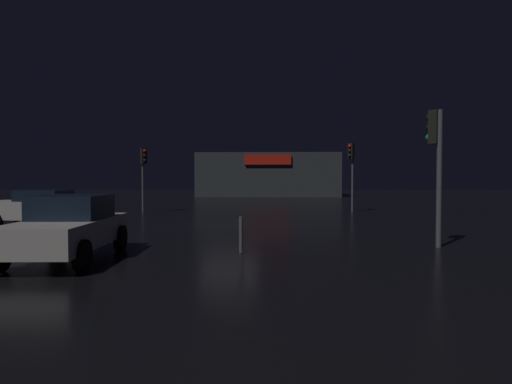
{
  "coord_description": "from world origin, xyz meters",
  "views": [
    {
      "loc": [
        1.84,
        -19.53,
        2.01
      ],
      "look_at": [
        1.02,
        5.33,
        1.26
      ],
      "focal_mm": 31.44,
      "sensor_mm": 36.0,
      "label": 1
    }
  ],
  "objects_px": {
    "store_building": "(268,175)",
    "traffic_signal_cross_left": "(144,164)",
    "car_near": "(69,227)",
    "car_far": "(41,208)",
    "traffic_signal_cross_right": "(351,160)",
    "traffic_signal_opposite": "(436,152)"
  },
  "relations": [
    {
      "from": "traffic_signal_cross_left",
      "to": "car_far",
      "type": "relative_size",
      "value": 0.86
    },
    {
      "from": "store_building",
      "to": "car_near",
      "type": "height_order",
      "value": "store_building"
    },
    {
      "from": "car_far",
      "to": "car_near",
      "type": "bearing_deg",
      "value": -58.27
    },
    {
      "from": "traffic_signal_cross_right",
      "to": "car_far",
      "type": "bearing_deg",
      "value": -149.28
    },
    {
      "from": "store_building",
      "to": "car_far",
      "type": "bearing_deg",
      "value": -105.08
    },
    {
      "from": "traffic_signal_cross_left",
      "to": "store_building",
      "type": "bearing_deg",
      "value": 74.52
    },
    {
      "from": "store_building",
      "to": "car_near",
      "type": "xyz_separation_m",
      "value": [
        -4.73,
        -41.46,
        -1.62
      ]
    },
    {
      "from": "traffic_signal_cross_right",
      "to": "car_near",
      "type": "bearing_deg",
      "value": -121.94
    },
    {
      "from": "traffic_signal_opposite",
      "to": "traffic_signal_cross_left",
      "type": "relative_size",
      "value": 1.05
    },
    {
      "from": "traffic_signal_cross_left",
      "to": "car_far",
      "type": "bearing_deg",
      "value": -103.79
    },
    {
      "from": "store_building",
      "to": "traffic_signal_opposite",
      "type": "xyz_separation_m",
      "value": [
        5.14,
        -39.16,
        0.36
      ]
    },
    {
      "from": "store_building",
      "to": "traffic_signal_cross_left",
      "type": "relative_size",
      "value": 4.15
    },
    {
      "from": "car_near",
      "to": "car_far",
      "type": "xyz_separation_m",
      "value": [
        -4.48,
        7.25,
        -0.01
      ]
    },
    {
      "from": "store_building",
      "to": "traffic_signal_cross_left",
      "type": "xyz_separation_m",
      "value": [
        -7.23,
        -26.11,
        0.46
      ]
    },
    {
      "from": "traffic_signal_opposite",
      "to": "traffic_signal_cross_right",
      "type": "bearing_deg",
      "value": 90.24
    },
    {
      "from": "store_building",
      "to": "car_far",
      "type": "xyz_separation_m",
      "value": [
        -9.22,
        -34.2,
        -1.63
      ]
    },
    {
      "from": "traffic_signal_opposite",
      "to": "traffic_signal_cross_right",
      "type": "relative_size",
      "value": 0.98
    },
    {
      "from": "car_far",
      "to": "store_building",
      "type": "bearing_deg",
      "value": 74.92
    },
    {
      "from": "car_near",
      "to": "car_far",
      "type": "distance_m",
      "value": 8.53
    },
    {
      "from": "car_near",
      "to": "car_far",
      "type": "bearing_deg",
      "value": 121.73
    },
    {
      "from": "store_building",
      "to": "traffic_signal_cross_right",
      "type": "height_order",
      "value": "store_building"
    },
    {
      "from": "traffic_signal_cross_left",
      "to": "car_near",
      "type": "relative_size",
      "value": 0.85
    }
  ]
}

